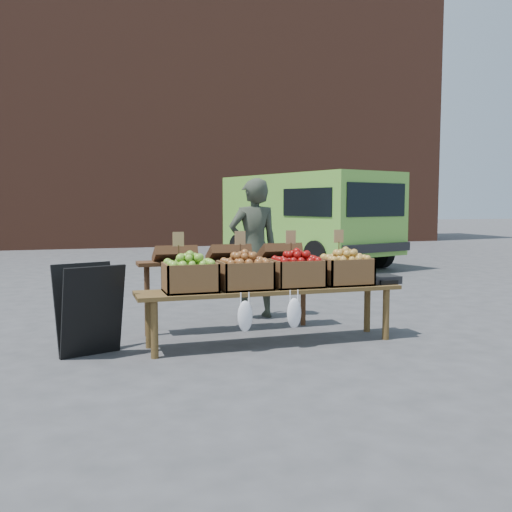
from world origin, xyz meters
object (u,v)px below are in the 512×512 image
object	(u,v)px
back_table	(229,284)
display_bench	(271,316)
delivery_van	(307,220)
crate_golden_apples	(190,277)
crate_russet_pears	(245,275)
vendor	(254,249)
chalkboard_sign	(89,309)
weighing_scale	(381,279)
crate_green_apples	(345,271)
crate_red_apples	(297,273)

from	to	relation	value
back_table	display_bench	xyz separation A→B (m)	(0.25, -0.72, -0.24)
delivery_van	back_table	size ratio (longest dim) A/B	2.21
crate_golden_apples	crate_russet_pears	distance (m)	0.55
vendor	crate_russet_pears	bearing A→B (deg)	66.61
vendor	chalkboard_sign	xyz separation A→B (m)	(-2.00, -1.23, -0.43)
back_table	display_bench	distance (m)	0.80
display_bench	weighing_scale	world-z (taller)	weighing_scale
crate_green_apples	vendor	bearing A→B (deg)	114.00
back_table	crate_golden_apples	xyz separation A→B (m)	(-0.57, -0.72, 0.19)
chalkboard_sign	crate_golden_apples	size ratio (longest dim) A/B	1.74
back_table	weighing_scale	size ratio (longest dim) A/B	6.18
delivery_van	crate_russet_pears	bearing A→B (deg)	-134.16
chalkboard_sign	crate_russet_pears	bearing A→B (deg)	-22.91
crate_golden_apples	crate_green_apples	world-z (taller)	same
delivery_van	weighing_scale	bearing A→B (deg)	-123.35
vendor	crate_golden_apples	xyz separation A→B (m)	(-1.06, -1.33, -0.15)
display_bench	crate_golden_apples	world-z (taller)	crate_golden_apples
crate_russet_pears	weighing_scale	distance (m)	1.53
delivery_van	crate_golden_apples	distance (m)	8.08
vendor	crate_green_apples	xyz separation A→B (m)	(0.59, -1.33, -0.15)
chalkboard_sign	weighing_scale	distance (m)	3.02
crate_golden_apples	crate_green_apples	distance (m)	1.65
chalkboard_sign	display_bench	distance (m)	1.77
crate_russet_pears	weighing_scale	xyz separation A→B (m)	(1.52, 0.00, -0.10)
crate_green_apples	crate_golden_apples	bearing A→B (deg)	180.00
crate_russet_pears	back_table	bearing A→B (deg)	88.15
delivery_van	crate_green_apples	distance (m)	7.37
vendor	crate_red_apples	distance (m)	1.34
vendor	chalkboard_sign	size ratio (longest dim) A/B	1.99
vendor	crate_russet_pears	distance (m)	1.43
weighing_scale	delivery_van	bearing A→B (deg)	73.55
delivery_van	weighing_scale	world-z (taller)	delivery_van
chalkboard_sign	crate_green_apples	distance (m)	2.60
back_table	crate_green_apples	xyz separation A→B (m)	(1.08, -0.72, 0.19)
crate_golden_apples	crate_russet_pears	xyz separation A→B (m)	(0.55, 0.00, 0.00)
vendor	display_bench	world-z (taller)	vendor
vendor	delivery_van	bearing A→B (deg)	-121.12
chalkboard_sign	crate_green_apples	size ratio (longest dim) A/B	1.74
chalkboard_sign	crate_green_apples	world-z (taller)	chalkboard_sign
crate_russet_pears	crate_golden_apples	bearing A→B (deg)	180.00
crate_russet_pears	crate_green_apples	world-z (taller)	same
chalkboard_sign	display_bench	size ratio (longest dim) A/B	0.32
delivery_van	weighing_scale	size ratio (longest dim) A/B	13.66
chalkboard_sign	crate_russet_pears	xyz separation A→B (m)	(1.49, -0.10, 0.28)
crate_russet_pears	weighing_scale	size ratio (longest dim) A/B	1.47
delivery_van	weighing_scale	xyz separation A→B (m)	(-2.05, -6.94, -0.43)
crate_red_apples	weighing_scale	distance (m)	0.98
chalkboard_sign	back_table	xyz separation A→B (m)	(1.51, 0.62, 0.09)
delivery_van	chalkboard_sign	bearing A→B (deg)	-143.42
display_bench	crate_golden_apples	bearing A→B (deg)	180.00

